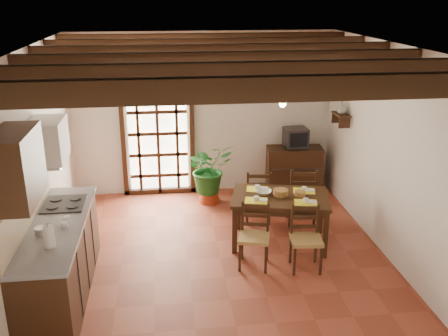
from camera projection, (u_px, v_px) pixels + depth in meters
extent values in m
plane|color=brown|center=(220.00, 258.00, 6.75)|extent=(5.00, 5.00, 0.00)
cube|color=silver|center=(204.00, 114.00, 8.62)|extent=(4.50, 0.02, 2.80)
cube|color=silver|center=(256.00, 260.00, 3.94)|extent=(4.50, 0.02, 2.80)
cube|color=silver|center=(35.00, 167.00, 6.02)|extent=(0.02, 5.00, 2.80)
cube|color=silver|center=(390.00, 154.00, 6.54)|extent=(0.02, 5.00, 2.80)
cube|color=white|center=(220.00, 47.00, 5.81)|extent=(4.50, 5.00, 0.02)
cube|color=black|center=(250.00, 89.00, 3.89)|extent=(4.50, 0.14, 0.20)
cube|color=black|center=(235.00, 73.00, 4.67)|extent=(4.50, 0.14, 0.20)
cube|color=black|center=(224.00, 61.00, 5.46)|extent=(4.50, 0.14, 0.20)
cube|color=black|center=(216.00, 52.00, 6.24)|extent=(4.50, 0.14, 0.20)
cube|color=black|center=(210.00, 45.00, 7.03)|extent=(4.50, 0.14, 0.20)
cube|color=black|center=(205.00, 40.00, 7.81)|extent=(4.50, 0.14, 0.20)
cube|color=white|center=(158.00, 133.00, 8.62)|extent=(1.01, 0.02, 2.11)
cube|color=black|center=(155.00, 67.00, 8.19)|extent=(1.26, 0.10, 0.08)
cube|color=black|center=(123.00, 135.00, 8.51)|extent=(0.08, 0.10, 2.28)
cube|color=black|center=(192.00, 132.00, 8.64)|extent=(0.08, 0.10, 2.28)
cube|color=black|center=(158.00, 134.00, 8.55)|extent=(1.01, 0.03, 2.02)
cube|color=black|center=(60.00, 261.00, 5.82)|extent=(0.60, 2.20, 0.88)
cube|color=slate|center=(56.00, 225.00, 5.67)|extent=(0.64, 2.25, 0.04)
cube|color=tan|center=(27.00, 208.00, 5.56)|extent=(0.02, 2.20, 0.50)
cube|color=black|center=(16.00, 167.00, 4.68)|extent=(0.35, 0.80, 0.70)
cube|color=white|center=(48.00, 140.00, 5.88)|extent=(0.38, 0.60, 0.50)
cube|color=silver|center=(51.00, 162.00, 5.97)|extent=(0.32, 0.55, 0.04)
cube|color=black|center=(64.00, 204.00, 6.17)|extent=(0.50, 0.55, 0.02)
cylinder|color=white|center=(49.00, 237.00, 5.11)|extent=(0.11, 0.11, 0.24)
cylinder|color=silver|center=(41.00, 232.00, 5.40)|extent=(0.14, 0.14, 0.10)
cube|color=#311E10|center=(281.00, 197.00, 6.95)|extent=(1.49, 1.13, 0.05)
cube|color=#311E10|center=(280.00, 202.00, 6.97)|extent=(1.34, 1.02, 0.10)
cube|color=#311E10|center=(321.00, 212.00, 7.36)|extent=(0.08, 0.08, 0.68)
cube|color=#311E10|center=(239.00, 208.00, 7.47)|extent=(0.08, 0.08, 0.68)
cube|color=#311E10|center=(325.00, 235.00, 6.66)|extent=(0.08, 0.08, 0.68)
cube|color=#311E10|center=(235.00, 231.00, 6.78)|extent=(0.08, 0.08, 0.68)
cube|color=#A48146|center=(254.00, 237.00, 6.42)|extent=(0.47, 0.46, 0.05)
cube|color=black|center=(255.00, 217.00, 6.50)|extent=(0.38, 0.13, 0.43)
cube|color=black|center=(254.00, 252.00, 6.49)|extent=(0.44, 0.43, 0.42)
cube|color=#A48146|center=(306.00, 240.00, 6.36)|extent=(0.42, 0.41, 0.05)
cube|color=black|center=(305.00, 219.00, 6.43)|extent=(0.39, 0.07, 0.43)
cube|color=black|center=(305.00, 254.00, 6.43)|extent=(0.40, 0.38, 0.42)
cube|color=#A48146|center=(258.00, 195.00, 7.72)|extent=(0.44, 0.43, 0.05)
cube|color=black|center=(259.00, 186.00, 7.49)|extent=(0.40, 0.09, 0.43)
cube|color=black|center=(258.00, 208.00, 7.79)|extent=(0.42, 0.40, 0.43)
cube|color=#A48146|center=(302.00, 195.00, 7.64)|extent=(0.48, 0.47, 0.05)
cube|color=black|center=(304.00, 185.00, 7.40)|extent=(0.43, 0.10, 0.47)
cube|color=black|center=(301.00, 209.00, 7.72)|extent=(0.46, 0.44, 0.46)
cube|color=#FFF828|center=(260.00, 205.00, 6.71)|extent=(0.30, 0.23, 0.01)
cube|color=#FFF828|center=(308.00, 203.00, 6.79)|extent=(0.30, 0.23, 0.01)
cube|color=#FFF828|center=(254.00, 193.00, 7.11)|extent=(0.30, 0.23, 0.01)
cube|color=#FFF828|center=(300.00, 191.00, 7.18)|extent=(0.30, 0.23, 0.01)
cylinder|color=olive|center=(281.00, 195.00, 6.93)|extent=(0.21, 0.21, 0.09)
imported|color=white|center=(264.00, 192.00, 7.00)|extent=(0.27, 0.27, 0.05)
cube|color=black|center=(294.00, 170.00, 8.88)|extent=(1.00, 0.52, 0.82)
cube|color=black|center=(296.00, 137.00, 8.67)|extent=(0.40, 0.37, 0.33)
cube|color=black|center=(298.00, 140.00, 8.51)|extent=(0.31, 0.04, 0.25)
cube|color=white|center=(289.00, 92.00, 8.66)|extent=(0.25, 0.03, 0.32)
cone|color=maroon|center=(209.00, 196.00, 8.52)|extent=(0.37, 0.37, 0.23)
imported|color=#144C19|center=(209.00, 170.00, 8.37)|extent=(2.49, 2.33, 2.23)
cube|color=black|center=(341.00, 114.00, 7.97)|extent=(0.20, 0.42, 0.03)
cube|color=black|center=(345.00, 122.00, 7.84)|extent=(0.18, 0.03, 0.18)
cube|color=black|center=(337.00, 117.00, 8.16)|extent=(0.18, 0.03, 0.18)
imported|color=#B2BFB2|center=(342.00, 108.00, 7.94)|extent=(0.15, 0.15, 0.15)
sphere|color=#FFF828|center=(343.00, 95.00, 7.87)|extent=(0.14, 0.14, 0.14)
cylinder|color=#144C19|center=(342.00, 105.00, 7.92)|extent=(0.01, 0.01, 0.28)
cube|color=brown|center=(349.00, 83.00, 7.82)|extent=(0.03, 0.32, 0.32)
cube|color=#C3B292|center=(348.00, 83.00, 7.81)|extent=(0.01, 0.26, 0.26)
cylinder|color=black|center=(284.00, 70.00, 6.45)|extent=(0.01, 0.01, 0.70)
cone|color=beige|center=(283.00, 98.00, 6.58)|extent=(0.36, 0.36, 0.14)
sphere|color=#FFD88C|center=(283.00, 104.00, 6.60)|extent=(0.09, 0.09, 0.09)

